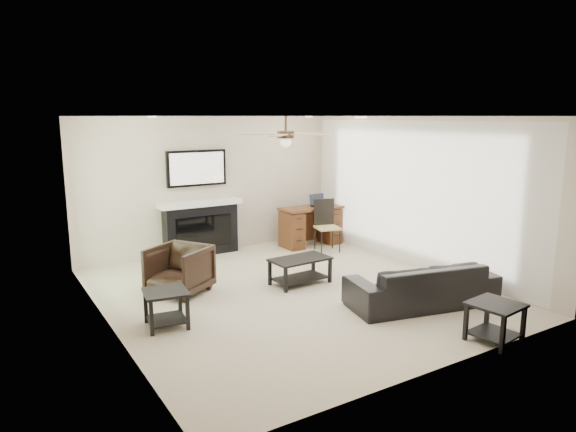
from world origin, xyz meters
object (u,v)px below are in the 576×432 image
object	(u,v)px
armchair	(179,270)
desk	(311,226)
sofa	(422,284)
coffee_table	(300,271)
fireplace_unit	(200,203)

from	to	relation	value
armchair	desk	world-z (taller)	desk
sofa	coffee_table	xyz separation A→B (m)	(-0.90, 1.60, -0.09)
coffee_table	fireplace_unit	size ratio (longest dim) A/B	0.47
armchair	coffee_table	xyz separation A→B (m)	(1.70, -0.55, -0.15)
armchair	coffee_table	distance (m)	1.79
sofa	fireplace_unit	bearing A→B (deg)	-56.19
sofa	fireplace_unit	size ratio (longest dim) A/B	1.04
sofa	coffee_table	distance (m)	1.84
sofa	fireplace_unit	world-z (taller)	fireplace_unit
sofa	desk	world-z (taller)	desk
coffee_table	fireplace_unit	xyz separation A→B (m)	(-0.62, 2.35, 0.75)
sofa	desk	size ratio (longest dim) A/B	1.64
coffee_table	desk	world-z (taller)	desk
sofa	desk	xyz separation A→B (m)	(0.58, 3.48, 0.09)
armchair	desk	size ratio (longest dim) A/B	0.63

